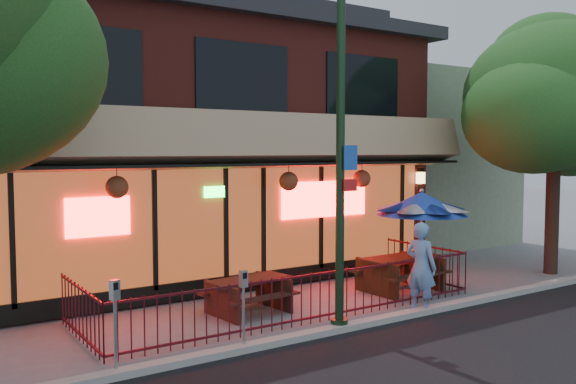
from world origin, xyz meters
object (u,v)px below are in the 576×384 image
object	(u,v)px
street_light	(340,160)
parking_meter_near	(243,297)
pedestrian	(421,267)
parking_meter_far	(115,311)
street_tree_right	(554,89)
picnic_table_right	(400,268)
picnic_table_left	(248,290)
patio_umbrella	(422,203)

from	to	relation	value
street_light	parking_meter_near	world-z (taller)	street_light
pedestrian	parking_meter_far	size ratio (longest dim) A/B	1.30
street_tree_right	parking_meter_far	world-z (taller)	street_tree_right
street_light	parking_meter_far	xyz separation A→B (m)	(-4.20, 0.00, -2.17)
street_tree_right	picnic_table_right	size ratio (longest dim) A/B	3.58
pedestrian	parking_meter_far	xyz separation A→B (m)	(-6.37, -0.05, 0.04)
street_tree_right	picnic_table_left	world-z (taller)	street_tree_right
pedestrian	parking_meter_far	bearing A→B (deg)	76.64
picnic_table_left	patio_umbrella	xyz separation A→B (m)	(4.43, -0.50, 1.60)
street_light	parking_meter_near	xyz separation A→B (m)	(-2.09, -0.08, -2.23)
picnic_table_left	parking_meter_far	bearing A→B (deg)	-150.13
picnic_table_left	picnic_table_right	xyz separation A→B (m)	(3.97, -0.28, 0.07)
picnic_table_left	picnic_table_right	world-z (taller)	picnic_table_right
patio_umbrella	parking_meter_far	distance (m)	8.01
street_tree_right	picnic_table_right	distance (m)	6.64
street_light	patio_umbrella	bearing A→B (deg)	21.80
patio_umbrella	pedestrian	size ratio (longest dim) A/B	1.30
street_tree_right	parking_meter_near	world-z (taller)	street_tree_right
street_light	picnic_table_left	bearing A→B (deg)	113.35
picnic_table_left	parking_meter_near	xyz separation A→B (m)	(-1.25, -2.01, 0.45)
street_tree_right	parking_meter_far	xyz separation A→B (m)	(-12.24, -0.99, -3.98)
picnic_table_left	patio_umbrella	world-z (taller)	patio_umbrella
street_light	street_tree_right	world-z (taller)	street_tree_right
picnic_table_right	parking_meter_near	world-z (taller)	parking_meter_near
picnic_table_left	parking_meter_far	distance (m)	3.91
street_tree_right	pedestrian	size ratio (longest dim) A/B	3.76
picnic_table_right	patio_umbrella	size ratio (longest dim) A/B	0.81
picnic_table_right	parking_meter_near	xyz separation A→B (m)	(-5.22, -1.73, 0.38)
picnic_table_left	parking_meter_near	size ratio (longest dim) A/B	1.33
picnic_table_left	picnic_table_right	distance (m)	3.98
parking_meter_far	patio_umbrella	bearing A→B (deg)	10.43
street_tree_right	picnic_table_right	bearing A→B (deg)	172.30
parking_meter_far	pedestrian	bearing A→B (deg)	0.45
street_tree_right	picnic_table_right	xyz separation A→B (m)	(-4.91, 0.66, -4.42)
parking_meter_far	street_light	bearing A→B (deg)	-0.04
picnic_table_right	parking_meter_far	distance (m)	7.53
picnic_table_right	patio_umbrella	distance (m)	1.62
parking_meter_far	parking_meter_near	bearing A→B (deg)	-2.16
street_light	picnic_table_right	distance (m)	4.40
street_light	picnic_table_right	bearing A→B (deg)	27.82
pedestrian	patio_umbrella	bearing A→B (deg)	-59.72
picnic_table_left	picnic_table_right	size ratio (longest dim) A/B	0.92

